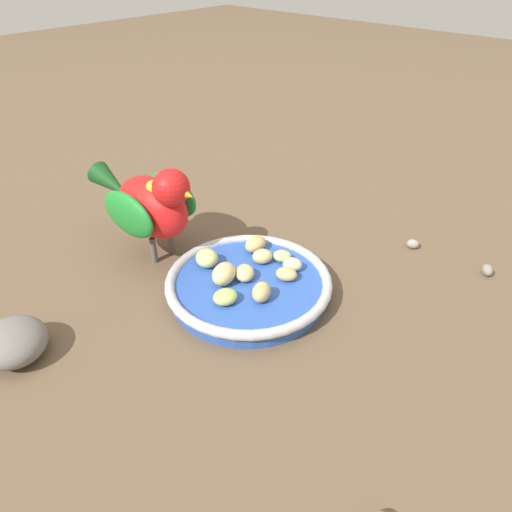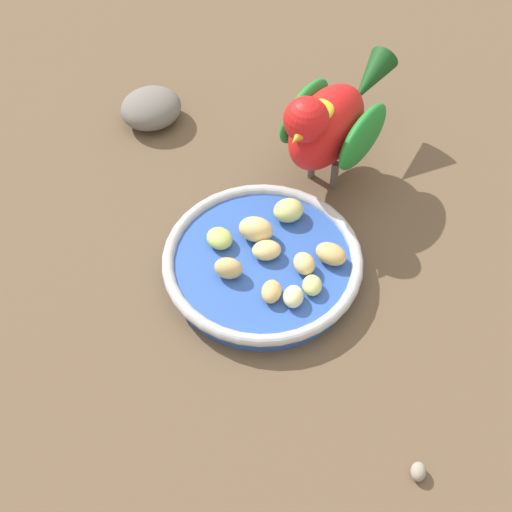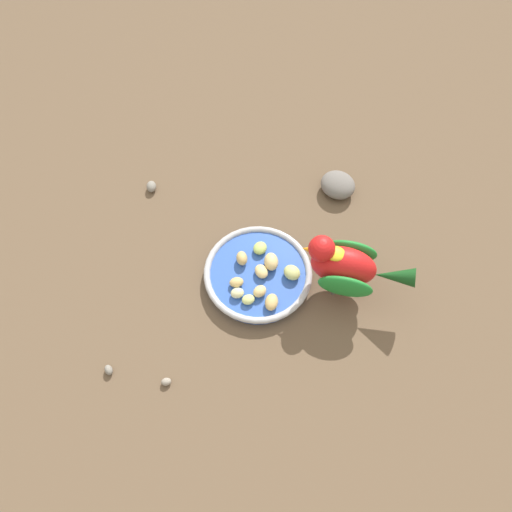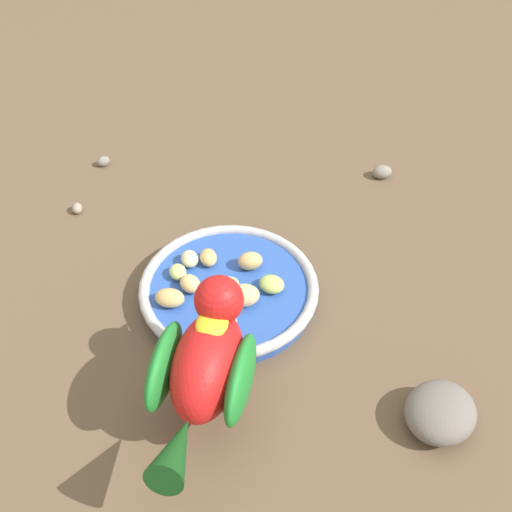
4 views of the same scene
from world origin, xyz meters
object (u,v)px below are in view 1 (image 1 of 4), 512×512
(apple_piece_7, at_px, (292,264))
(rock_large, at_px, (15,342))
(apple_piece_6, at_px, (256,244))
(pebble_1, at_px, (413,244))
(parrot, at_px, (152,202))
(pebble_2, at_px, (487,270))
(apple_piece_5, at_px, (286,274))
(apple_piece_1, at_px, (225,297))
(apple_piece_9, at_px, (282,256))
(apple_piece_0, at_px, (261,292))
(apple_piece_3, at_px, (222,274))
(apple_piece_2, at_px, (207,258))
(apple_piece_8, at_px, (262,256))
(feeding_bowl, at_px, (249,285))
(apple_piece_4, at_px, (245,273))

(apple_piece_7, height_order, rock_large, rock_large)
(apple_piece_6, height_order, pebble_1, apple_piece_6)
(parrot, relative_size, pebble_2, 11.04)
(apple_piece_5, bearing_deg, apple_piece_6, -17.71)
(pebble_1, bearing_deg, apple_piece_1, 71.76)
(apple_piece_5, distance_m, apple_piece_9, 0.04)
(apple_piece_0, bearing_deg, parrot, 0.85)
(apple_piece_3, bearing_deg, apple_piece_7, -120.83)
(pebble_1, bearing_deg, apple_piece_0, 75.30)
(apple_piece_2, distance_m, pebble_1, 0.30)
(apple_piece_0, xyz_separation_m, parrot, (0.19, 0.00, 0.05))
(apple_piece_6, relative_size, pebble_2, 1.78)
(apple_piece_0, relative_size, apple_piece_3, 0.80)
(apple_piece_8, xyz_separation_m, pebble_2, (-0.22, -0.20, -0.02))
(apple_piece_3, bearing_deg, apple_piece_2, -18.18)
(apple_piece_1, distance_m, parrot, 0.17)
(apple_piece_6, relative_size, apple_piece_7, 1.34)
(apple_piece_0, height_order, parrot, parrot)
(apple_piece_3, distance_m, parrot, 0.14)
(apple_piece_1, height_order, apple_piece_2, apple_piece_2)
(apple_piece_1, xyz_separation_m, apple_piece_7, (-0.02, -0.10, 0.00))
(apple_piece_7, relative_size, apple_piece_8, 0.95)
(apple_piece_0, bearing_deg, apple_piece_1, 49.26)
(feeding_bowl, distance_m, parrot, 0.17)
(apple_piece_2, height_order, pebble_1, apple_piece_2)
(apple_piece_9, bearing_deg, feeding_bowl, 87.72)
(parrot, bearing_deg, pebble_2, 34.29)
(pebble_2, bearing_deg, apple_piece_7, 46.14)
(apple_piece_8, bearing_deg, pebble_1, -120.75)
(apple_piece_6, distance_m, rock_large, 0.31)
(apple_piece_3, bearing_deg, apple_piece_8, -96.83)
(apple_piece_0, relative_size, apple_piece_1, 0.99)
(apple_piece_3, bearing_deg, apple_piece_0, -172.25)
(feeding_bowl, height_order, apple_piece_9, apple_piece_9)
(apple_piece_1, bearing_deg, apple_piece_8, -76.06)
(apple_piece_2, bearing_deg, rock_large, 78.24)
(pebble_2, bearing_deg, parrot, 35.98)
(parrot, bearing_deg, rock_large, -80.77)
(feeding_bowl, distance_m, apple_piece_7, 0.06)
(apple_piece_0, bearing_deg, apple_piece_5, -86.31)
(apple_piece_0, distance_m, apple_piece_4, 0.05)
(feeding_bowl, bearing_deg, apple_piece_6, -54.84)
(apple_piece_0, relative_size, apple_piece_5, 1.10)
(apple_piece_6, distance_m, pebble_2, 0.31)
(pebble_2, bearing_deg, rock_large, 56.86)
(apple_piece_8, bearing_deg, apple_piece_2, 46.74)
(feeding_bowl, relative_size, apple_piece_5, 7.84)
(apple_piece_4, distance_m, pebble_2, 0.32)
(pebble_1, relative_size, pebble_2, 0.93)
(apple_piece_5, bearing_deg, pebble_1, -108.93)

